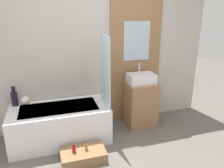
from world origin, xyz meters
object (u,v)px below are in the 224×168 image
Objects in this scene: vase_tall_dark at (14,98)px; bottle_soap_secondary at (86,146)px; bottle_soap_primary at (74,149)px; wooden_step_bench at (83,155)px; vase_round_light at (25,101)px; bathtub at (60,123)px; sink at (141,78)px.

vase_tall_dark is 2.41× the size of bottle_soap_secondary.
vase_tall_dark is at bearing 130.83° from bottle_soap_primary.
wooden_step_bench is 1.25m from vase_round_light.
bottle_soap_primary is (0.12, -0.60, -0.08)m from bathtub.
sink is at bearing -4.60° from vase_tall_dark.
bottle_soap_secondary is (0.92, -0.87, -0.48)m from vase_tall_dark.
bottle_soap_primary is at bearing -78.69° from bathtub.
vase_round_light is (0.15, -0.02, -0.06)m from vase_tall_dark.
bathtub is 11.89× the size of bottle_soap_primary.
sink is 3.30× the size of vase_round_light.
wooden_step_bench is 0.17m from bottle_soap_primary.
vase_tall_dark is 1.25m from bottle_soap_primary.
sink is 1.90m from vase_round_light.
sink is (1.39, 0.11, 0.57)m from bathtub.
bottle_soap_primary is at bearing -49.17° from vase_tall_dark.
vase_tall_dark reaches higher than wooden_step_bench.
wooden_step_bench is at bearing -68.19° from bathtub.
bottle_soap_secondary is (0.29, -0.60, -0.08)m from bathtub.
bathtub is at bearing 101.31° from bottle_soap_primary.
vase_tall_dark is (-2.03, 0.16, -0.17)m from sink.
vase_tall_dark is (-0.64, 0.27, 0.40)m from bathtub.
wooden_step_bench is 1.97× the size of vase_tall_dark.
bathtub is at bearing 115.42° from bottle_soap_secondary.
bathtub reaches higher than bottle_soap_secondary.
vase_tall_dark is 1.36m from bottle_soap_secondary.
bottle_soap_primary is at bearing -150.76° from sink.
bathtub is 4.79× the size of vase_tall_dark.
sink reaches higher than vase_tall_dark.
bottle_soap_secondary is at bearing -43.51° from vase_tall_dark.
vase_round_light is 1.11× the size of bottle_soap_primary.
sink reaches higher than bottle_soap_primary.
vase_tall_dark is 2.24× the size of vase_round_light.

